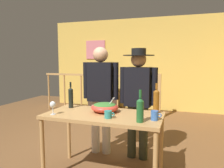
{
  "coord_description": "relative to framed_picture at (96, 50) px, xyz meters",
  "views": [
    {
      "loc": [
        1.23,
        -2.98,
        1.48
      ],
      "look_at": [
        0.32,
        -0.28,
        1.15
      ],
      "focal_mm": 33.87,
      "sensor_mm": 36.0,
      "label": 1
    }
  ],
  "objects": [
    {
      "name": "back_wall",
      "position": [
        1.43,
        0.06,
        -0.45
      ],
      "size": [
        5.6,
        0.1,
        2.7
      ],
      "primitive_type": "cube",
      "color": "gold",
      "rests_on": "ground_plane"
    },
    {
      "name": "flat_screen_tv",
      "position": [
        0.39,
        -0.32,
        -1.05
      ],
      "size": [
        0.67,
        0.12,
        0.47
      ],
      "color": "black",
      "rests_on": "tv_console"
    },
    {
      "name": "wine_glass",
      "position": [
        1.18,
        -4.11,
        -0.87
      ],
      "size": [
        0.07,
        0.07,
        0.16
      ],
      "color": "silver",
      "rests_on": "serving_table"
    },
    {
      "name": "wine_bottle_dark",
      "position": [
        1.2,
        -3.71,
        -0.83
      ],
      "size": [
        0.06,
        0.06,
        0.36
      ],
      "color": "black",
      "rests_on": "serving_table"
    },
    {
      "name": "mug_teal",
      "position": [
        1.87,
        -4.04,
        -0.94
      ],
      "size": [
        0.12,
        0.09,
        0.09
      ],
      "color": "teal",
      "rests_on": "serving_table"
    },
    {
      "name": "serving_table",
      "position": [
        1.75,
        -3.88,
        -1.07
      ],
      "size": [
        1.43,
        0.71,
        0.82
      ],
      "color": "#B2844C",
      "rests_on": "ground_plane"
    },
    {
      "name": "wine_bottle_amber",
      "position": [
        2.36,
        -3.64,
        -0.82
      ],
      "size": [
        0.07,
        0.07,
        0.38
      ],
      "color": "brown",
      "rests_on": "serving_table"
    },
    {
      "name": "tv_console",
      "position": [
        0.39,
        -0.29,
        -1.56
      ],
      "size": [
        0.9,
        0.4,
        0.47
      ],
      "primitive_type": "cube",
      "color": "#38281E",
      "rests_on": "ground_plane"
    },
    {
      "name": "framed_picture",
      "position": [
        0.0,
        0.0,
        0.0
      ],
      "size": [
        0.64,
        0.03,
        0.58
      ],
      "primitive_type": "cube",
      "color": "#CB7078"
    },
    {
      "name": "mug_blue",
      "position": [
        2.38,
        -3.96,
        -0.93
      ],
      "size": [
        0.12,
        0.08,
        0.11
      ],
      "color": "#3866B2",
      "rests_on": "serving_table"
    },
    {
      "name": "person_standing_right",
      "position": [
        2.04,
        -3.23,
        -0.82
      ],
      "size": [
        0.56,
        0.45,
        1.64
      ],
      "rotation": [
        0.0,
        0.0,
        3.07
      ],
      "color": "#2D3323",
      "rests_on": "ground_plane"
    },
    {
      "name": "salad_bowl",
      "position": [
        1.73,
        -3.79,
        -0.92
      ],
      "size": [
        0.35,
        0.35,
        0.2
      ],
      "color": "#CC3D2D",
      "rests_on": "serving_table"
    },
    {
      "name": "ground_plane",
      "position": [
        1.43,
        -3.28,
        -1.8
      ],
      "size": [
        8.67,
        8.67,
        0.0
      ],
      "primitive_type": "plane",
      "color": "brown"
    },
    {
      "name": "person_standing_left",
      "position": [
        1.45,
        -3.23,
        -0.81
      ],
      "size": [
        0.56,
        0.25,
        1.67
      ],
      "rotation": [
        0.0,
        0.0,
        3.22
      ],
      "color": "beige",
      "rests_on": "ground_plane"
    },
    {
      "name": "wine_bottle_green",
      "position": [
        2.24,
        -4.08,
        -0.84
      ],
      "size": [
        0.08,
        0.08,
        0.35
      ],
      "color": "#1E5628",
      "rests_on": "serving_table"
    },
    {
      "name": "stair_railing",
      "position": [
        0.98,
        -0.95,
        -1.09
      ],
      "size": [
        3.32,
        0.1,
        1.14
      ],
      "color": "#B2844C",
      "rests_on": "ground_plane"
    }
  ]
}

